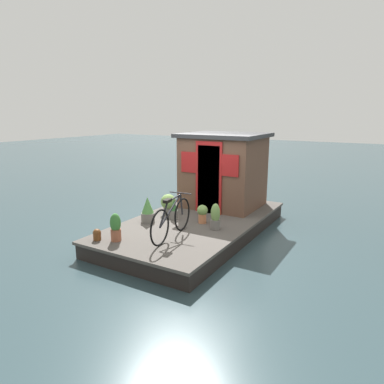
# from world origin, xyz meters

# --- Properties ---
(ground_plane) EXTENTS (60.00, 60.00, 0.00)m
(ground_plane) POSITION_xyz_m (0.00, 0.00, 0.00)
(ground_plane) COLOR #2D4247
(houseboat_deck) EXTENTS (5.11, 2.69, 0.37)m
(houseboat_deck) POSITION_xyz_m (0.00, 0.00, 0.19)
(houseboat_deck) COLOR #4C4742
(houseboat_deck) RESTS_ON ground_plane
(houseboat_cabin) EXTENTS (1.85, 2.11, 1.95)m
(houseboat_cabin) POSITION_xyz_m (1.44, 0.00, 1.36)
(houseboat_cabin) COLOR brown
(houseboat_cabin) RESTS_ON houseboat_deck
(bicycle) EXTENTS (1.68, 0.50, 0.85)m
(bicycle) POSITION_xyz_m (-1.33, -0.20, 0.77)
(bicycle) COLOR black
(bicycle) RESTS_ON houseboat_deck
(potted_plant_fern) EXTENTS (0.18, 0.18, 0.49)m
(potted_plant_fern) POSITION_xyz_m (-0.29, 0.44, 0.61)
(potted_plant_fern) COLOR slate
(potted_plant_fern) RESTS_ON houseboat_deck
(potted_plant_mint) EXTENTS (0.22, 0.22, 0.57)m
(potted_plant_mint) POSITION_xyz_m (-0.42, -0.72, 0.64)
(potted_plant_mint) COLOR slate
(potted_plant_mint) RESTS_ON houseboat_deck
(potted_plant_rosemary) EXTENTS (0.25, 0.25, 0.43)m
(potted_plant_rosemary) POSITION_xyz_m (-0.20, -0.27, 0.61)
(potted_plant_rosemary) COLOR #C6754C
(potted_plant_rosemary) RESTS_ON houseboat_deck
(potted_plant_geranium) EXTENTS (0.21, 0.21, 0.56)m
(potted_plant_geranium) POSITION_xyz_m (-2.05, 0.65, 0.65)
(potted_plant_geranium) COLOR #935138
(potted_plant_geranium) RESTS_ON houseboat_deck
(potted_plant_sage) EXTENTS (0.38, 0.38, 0.51)m
(potted_plant_sage) POSITION_xyz_m (0.01, 0.81, 0.65)
(potted_plant_sage) COLOR slate
(potted_plant_sage) RESTS_ON houseboat_deck
(potted_plant_basil) EXTENTS (0.31, 0.31, 0.60)m
(potted_plant_basil) POSITION_xyz_m (-0.77, 0.85, 0.66)
(potted_plant_basil) COLOR slate
(potted_plant_basil) RESTS_ON houseboat_deck
(mooring_bollard) EXTENTS (0.16, 0.16, 0.23)m
(mooring_bollard) POSITION_xyz_m (-2.22, 1.00, 0.49)
(mooring_bollard) COLOR brown
(mooring_bollard) RESTS_ON houseboat_deck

